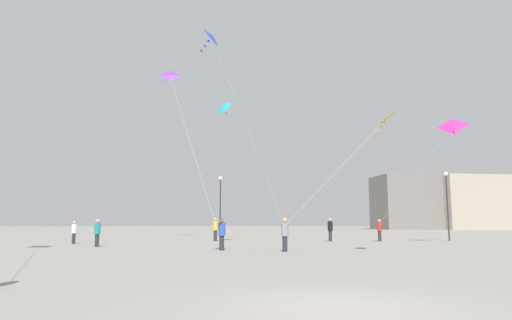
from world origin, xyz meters
The scene contains 17 objects.
ground_plane centered at (0.00, 0.00, 0.00)m, with size 300.00×300.00×0.00m, color gray.
person_in_white centered at (-12.33, 24.72, 0.86)m, with size 0.34×0.34×1.57m.
person_in_black centered at (6.19, 27.67, 0.98)m, with size 0.39×0.39×1.78m.
person_in_red centered at (10.01, 27.40, 0.93)m, with size 0.37×0.37×1.70m.
person_in_blue centered at (-2.16, 16.62, 0.93)m, with size 0.37×0.37×1.69m.
person_in_teal centered at (-9.70, 20.69, 0.91)m, with size 0.36×0.36×1.67m.
person_in_yellow centered at (-2.72, 28.81, 0.99)m, with size 0.39×0.39×1.81m.
person_in_grey centered at (1.04, 15.34, 0.93)m, with size 0.37×0.37×1.70m.
kite_magenta_delta centered at (13.56, 22.11, 7.92)m, with size 4.37×5.97×7.18m.
kite_cobalt_diamond centered at (-2.57, 10.07, 8.96)m, with size 4.13×5.90×8.18m.
kite_amber_delta centered at (5.40, 12.38, 6.23)m, with size 4.89×3.70×5.30m.
kite_cyan_diamond centered at (-2.17, 23.08, 9.29)m, with size 1.38×6.49×8.55m.
kite_violet_delta centered at (-7.03, 33.08, 14.44)m, with size 5.13×4.62×13.88m.
building_centre_hall centered at (35.00, 83.38, 5.32)m, with size 13.02×10.85×10.63m.
building_right_hall centered at (53.00, 83.85, 5.25)m, with size 27.85×15.84×10.49m.
lamppost_east centered at (-2.40, 34.26, 3.71)m, with size 0.36×0.36×5.63m.
lamppost_west centered at (15.77, 27.84, 3.64)m, with size 0.36×0.36×5.50m.
Camera 1 is at (-2.04, -8.45, 1.51)m, focal length 32.76 mm.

